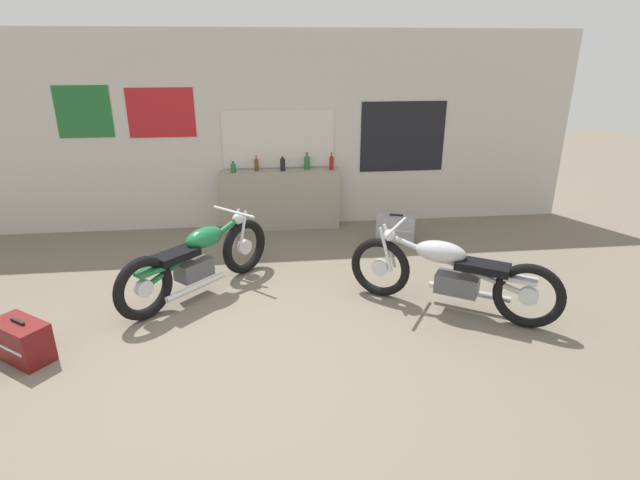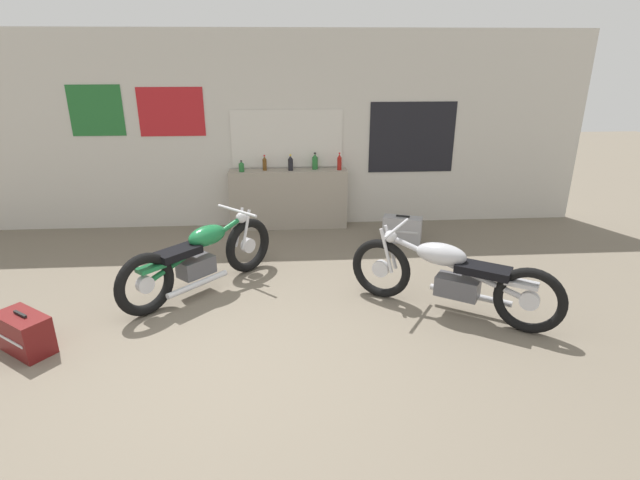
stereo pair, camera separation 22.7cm
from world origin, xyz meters
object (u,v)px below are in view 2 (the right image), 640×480
object	(u,v)px
bottle_leftmost	(241,167)
bottle_left_center	(265,164)
bottle_center	(291,163)
bottle_rightmost	(339,162)
bottle_right_center	(315,162)
hard_case_darkred	(25,333)
motorcycle_green	(201,258)
hard_case_silver	(402,229)
motorcycle_silver	(451,277)

from	to	relation	value
bottle_leftmost	bottle_left_center	distance (m)	0.34
bottle_center	bottle_rightmost	bearing A→B (deg)	-0.90
bottle_right_center	bottle_rightmost	xyz separation A→B (m)	(0.35, -0.07, 0.00)
bottle_left_center	hard_case_darkred	distance (m)	3.86
bottle_center	motorcycle_green	bearing A→B (deg)	-116.50
motorcycle_green	bottle_left_center	bearing A→B (deg)	72.72
motorcycle_green	bottle_right_center	bearing A→B (deg)	56.76
motorcycle_green	hard_case_silver	size ratio (longest dim) A/B	2.73
bottle_left_center	hard_case_darkred	xyz separation A→B (m)	(-2.04, -3.18, -0.79)
bottle_leftmost	motorcycle_green	distance (m)	2.12
bottle_left_center	hard_case_darkred	bearing A→B (deg)	-122.69
bottle_right_center	bottle_rightmost	world-z (taller)	bottle_rightmost
bottle_left_center	bottle_right_center	world-z (taller)	bottle_right_center
bottle_right_center	bottle_center	bearing A→B (deg)	-171.12
hard_case_darkred	bottle_right_center	bearing A→B (deg)	49.12
bottle_leftmost	hard_case_darkred	size ratio (longest dim) A/B	0.28
bottle_left_center	bottle_right_center	distance (m)	0.73
bottle_leftmost	bottle_left_center	world-z (taller)	bottle_left_center
bottle_left_center	motorcycle_silver	bearing A→B (deg)	-55.19
motorcycle_silver	hard_case_silver	distance (m)	2.03
bottle_left_center	bottle_rightmost	xyz separation A→B (m)	(1.09, -0.04, 0.01)
hard_case_silver	motorcycle_green	bearing A→B (deg)	-152.40
bottle_leftmost	motorcycle_silver	xyz separation A→B (m)	(2.26, -2.71, -0.54)
bottle_left_center	hard_case_darkred	world-z (taller)	bottle_left_center
hard_case_darkred	motorcycle_green	bearing A→B (deg)	38.24
bottle_center	bottle_left_center	bearing A→B (deg)	175.38
bottle_left_center	bottle_center	distance (m)	0.38
hard_case_darkred	motorcycle_silver	bearing A→B (deg)	5.91
motorcycle_green	hard_case_silver	xyz separation A→B (m)	(2.55, 1.33, -0.22)
bottle_center	bottle_leftmost	bearing A→B (deg)	-177.65
bottle_center	bottle_right_center	bearing A→B (deg)	8.88
hard_case_darkred	hard_case_silver	world-z (taller)	hard_case_silver
bottle_center	hard_case_silver	bearing A→B (deg)	-25.29
bottle_center	motorcycle_silver	size ratio (longest dim) A/B	0.13
motorcycle_green	bottle_rightmost	bearing A→B (deg)	49.65
motorcycle_silver	bottle_right_center	bearing A→B (deg)	113.10
motorcycle_silver	hard_case_silver	size ratio (longest dim) A/B	3.28
bottle_rightmost	motorcycle_green	bearing A→B (deg)	-130.35
bottle_right_center	hard_case_silver	distance (m)	1.61
bottle_rightmost	motorcycle_silver	xyz separation A→B (m)	(0.84, -2.73, -0.58)
bottle_rightmost	hard_case_darkred	world-z (taller)	bottle_rightmost
hard_case_darkred	hard_case_silver	distance (m)	4.63
bottle_center	bottle_right_center	size ratio (longest dim) A/B	0.96
bottle_left_center	bottle_center	world-z (taller)	bottle_center
bottle_rightmost	hard_case_silver	xyz separation A→B (m)	(0.81, -0.71, -0.80)
motorcycle_green	motorcycle_silver	xyz separation A→B (m)	(2.57, -0.69, 0.01)
bottle_leftmost	bottle_left_center	size ratio (longest dim) A/B	0.72
motorcycle_green	motorcycle_silver	size ratio (longest dim) A/B	0.83
bottle_leftmost	hard_case_darkred	xyz separation A→B (m)	(-1.71, -3.12, -0.77)
bottle_right_center	bottle_rightmost	size ratio (longest dim) A/B	0.97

